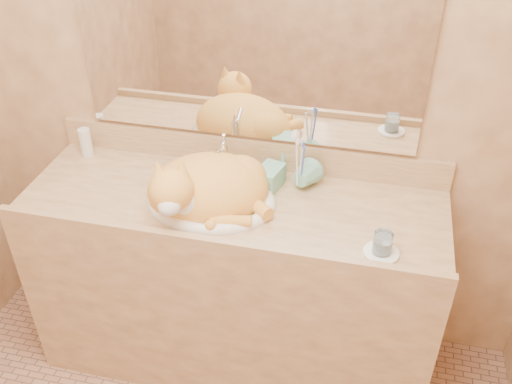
% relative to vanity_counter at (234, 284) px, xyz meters
% --- Properties ---
extents(wall_back, '(2.40, 0.02, 2.50)m').
position_rel_vanity_counter_xyz_m(wall_back, '(0.00, 0.28, 0.82)').
color(wall_back, '#936543').
rests_on(wall_back, ground).
extents(vanity_counter, '(1.60, 0.55, 0.85)m').
position_rel_vanity_counter_xyz_m(vanity_counter, '(0.00, 0.00, 0.00)').
color(vanity_counter, '#936841').
rests_on(vanity_counter, floor).
extents(mirror, '(1.30, 0.02, 0.80)m').
position_rel_vanity_counter_xyz_m(mirror, '(0.00, 0.26, 0.97)').
color(mirror, white).
rests_on(mirror, wall_back).
extents(sink_basin, '(0.48, 0.41, 0.15)m').
position_rel_vanity_counter_xyz_m(sink_basin, '(-0.07, -0.02, 0.50)').
color(sink_basin, white).
rests_on(sink_basin, vanity_counter).
extents(faucet, '(0.07, 0.13, 0.17)m').
position_rel_vanity_counter_xyz_m(faucet, '(-0.07, 0.16, 0.51)').
color(faucet, white).
rests_on(faucet, vanity_counter).
extents(cat, '(0.56, 0.51, 0.25)m').
position_rel_vanity_counter_xyz_m(cat, '(-0.09, -0.04, 0.50)').
color(cat, orange).
rests_on(cat, sink_basin).
extents(soap_dispenser, '(0.10, 0.10, 0.19)m').
position_rel_vanity_counter_xyz_m(soap_dispenser, '(0.10, 0.07, 0.52)').
color(soap_dispenser, '#71B59F').
rests_on(soap_dispenser, vanity_counter).
extents(toothbrush_cup, '(0.14, 0.14, 0.10)m').
position_rel_vanity_counter_xyz_m(toothbrush_cup, '(0.23, 0.12, 0.47)').
color(toothbrush_cup, '#71B59F').
rests_on(toothbrush_cup, vanity_counter).
extents(toothbrushes, '(0.04, 0.04, 0.23)m').
position_rel_vanity_counter_xyz_m(toothbrushes, '(0.23, 0.12, 0.56)').
color(toothbrushes, silver).
rests_on(toothbrushes, toothbrush_cup).
extents(saucer, '(0.12, 0.12, 0.01)m').
position_rel_vanity_counter_xyz_m(saucer, '(0.56, -0.17, 0.43)').
color(saucer, white).
rests_on(saucer, vanity_counter).
extents(water_glass, '(0.06, 0.06, 0.08)m').
position_rel_vanity_counter_xyz_m(water_glass, '(0.56, -0.17, 0.47)').
color(water_glass, white).
rests_on(water_glass, saucer).
extents(lotion_bottle, '(0.05, 0.05, 0.12)m').
position_rel_vanity_counter_xyz_m(lotion_bottle, '(-0.68, 0.19, 0.48)').
color(lotion_bottle, silver).
rests_on(lotion_bottle, vanity_counter).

